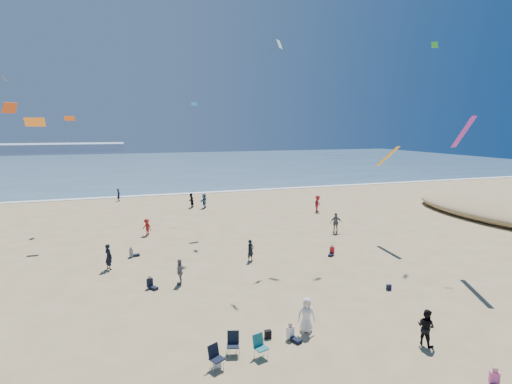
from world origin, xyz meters
name	(u,v)px	position (x,y,z in m)	size (l,w,h in m)	color
ground	(271,362)	(0.00, 0.00, 0.00)	(220.00, 220.00, 0.00)	tan
ocean	(145,165)	(0.00, 95.00, 0.03)	(220.00, 100.00, 0.06)	#476B84
surf_line	(164,195)	(0.00, 45.00, 0.04)	(220.00, 1.20, 0.08)	white
standing_flyers	(241,231)	(3.98, 18.26, 0.89)	(31.35, 47.26, 1.94)	silver
seated_group	(258,285)	(1.82, 7.13, 0.42)	(15.95, 21.65, 0.84)	white
chair_cluster	(237,350)	(-1.32, 0.57, 0.50)	(2.78, 1.58, 1.00)	black
white_tote	(217,363)	(-2.27, 0.37, 0.20)	(0.35, 0.20, 0.40)	white
black_backpack	(268,334)	(0.56, 1.89, 0.19)	(0.30, 0.22, 0.38)	black
navy_bag	(389,287)	(9.60, 4.87, 0.17)	(0.28, 0.18, 0.34)	black
kites_aloft	(331,64)	(9.47, 12.72, 14.54)	(37.43, 41.24, 28.73)	orange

